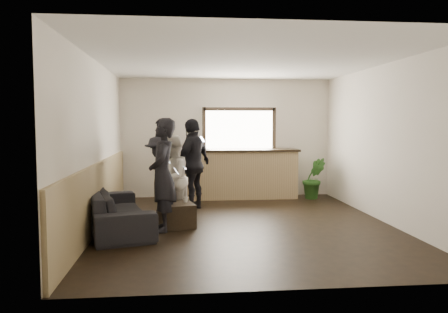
{
  "coord_description": "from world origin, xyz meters",
  "views": [
    {
      "loc": [
        -1.11,
        -7.39,
        1.76
      ],
      "look_at": [
        -0.32,
        0.4,
        1.16
      ],
      "focal_mm": 35.0,
      "sensor_mm": 36.0,
      "label": 1
    }
  ],
  "objects": [
    {
      "name": "person_a",
      "position": [
        -1.39,
        -0.28,
        0.92
      ],
      "size": [
        0.49,
        0.68,
        1.84
      ],
      "rotation": [
        0.0,
        0.0,
        -1.58
      ],
      "color": "black",
      "rests_on": "ground"
    },
    {
      "name": "cup_b",
      "position": [
        -1.02,
        0.05,
        0.45
      ],
      "size": [
        0.1,
        0.1,
        0.09
      ],
      "primitive_type": "imported",
      "rotation": [
        0.0,
        0.0,
        0.06
      ],
      "color": "silver",
      "rests_on": "coffee_table"
    },
    {
      "name": "sofa",
      "position": [
        -2.15,
        -0.14,
        0.33
      ],
      "size": [
        1.45,
        2.43,
        0.67
      ],
      "primitive_type": "imported",
      "rotation": [
        0.0,
        0.0,
        1.83
      ],
      "color": "black",
      "rests_on": "ground"
    },
    {
      "name": "person_c",
      "position": [
        -1.51,
        1.16,
        0.76
      ],
      "size": [
        0.58,
        0.99,
        1.52
      ],
      "rotation": [
        0.0,
        0.0,
        -1.56
      ],
      "color": "black",
      "rests_on": "ground"
    },
    {
      "name": "bar_counter",
      "position": [
        0.3,
        2.7,
        0.64
      ],
      "size": [
        2.7,
        0.68,
        2.13
      ],
      "color": "#9F8156",
      "rests_on": "ground"
    },
    {
      "name": "potted_plant",
      "position": [
        1.98,
        2.4,
        0.48
      ],
      "size": [
        0.56,
        0.46,
        0.96
      ],
      "primitive_type": "imported",
      "rotation": [
        0.0,
        0.0,
        -0.08
      ],
      "color": "#2D6623",
      "rests_on": "ground"
    },
    {
      "name": "room_shell",
      "position": [
        -0.74,
        0.0,
        1.47
      ],
      "size": [
        5.01,
        6.01,
        2.8
      ],
      "color": "silver",
      "rests_on": "ground"
    },
    {
      "name": "person_d",
      "position": [
        -0.84,
        1.48,
        0.92
      ],
      "size": [
        0.99,
        1.15,
        1.85
      ],
      "rotation": [
        0.0,
        0.0,
        -2.18
      ],
      "color": "black",
      "rests_on": "ground"
    },
    {
      "name": "coffee_table",
      "position": [
        -1.18,
        0.12,
        0.2
      ],
      "size": [
        0.69,
        0.99,
        0.4
      ],
      "primitive_type": "cube",
      "rotation": [
        0.0,
        0.0,
        0.22
      ],
      "color": "black",
      "rests_on": "ground"
    },
    {
      "name": "cup_a",
      "position": [
        -1.34,
        0.28,
        0.45
      ],
      "size": [
        0.12,
        0.12,
        0.09
      ],
      "primitive_type": "imported",
      "rotation": [
        0.0,
        0.0,
        0.01
      ],
      "color": "silver",
      "rests_on": "coffee_table"
    },
    {
      "name": "person_b",
      "position": [
        -1.25,
        0.45,
        0.77
      ],
      "size": [
        0.8,
        0.9,
        1.54
      ],
      "rotation": [
        0.0,
        0.0,
        -1.9
      ],
      "color": "beige",
      "rests_on": "ground"
    },
    {
      "name": "ground",
      "position": [
        0.0,
        0.0,
        0.0
      ],
      "size": [
        5.0,
        6.0,
        0.01
      ],
      "primitive_type": "cube",
      "color": "black"
    }
  ]
}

